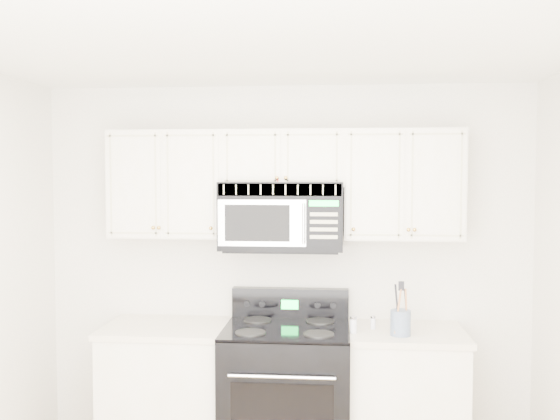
# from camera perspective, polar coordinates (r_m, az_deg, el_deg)

# --- Properties ---
(room) EXTENTS (3.51, 3.51, 2.61)m
(room) POSITION_cam_1_polar(r_m,az_deg,el_deg) (2.85, -2.43, -10.19)
(room) COLOR #977C4C
(room) RESTS_ON ground
(base_cabinet_left) EXTENTS (0.86, 0.65, 0.92)m
(base_cabinet_left) POSITION_cam_1_polar(r_m,az_deg,el_deg) (4.61, -10.21, -16.28)
(base_cabinet_left) COLOR white
(base_cabinet_left) RESTS_ON ground
(base_cabinet_right) EXTENTS (0.86, 0.65, 0.92)m
(base_cabinet_right) POSITION_cam_1_polar(r_m,az_deg,el_deg) (4.48, 10.89, -16.88)
(base_cabinet_right) COLOR white
(base_cabinet_right) RESTS_ON ground
(range) EXTENTS (0.84, 0.76, 1.14)m
(range) POSITION_cam_1_polar(r_m,az_deg,el_deg) (4.41, 0.61, -16.34)
(range) COLOR black
(range) RESTS_ON ground
(upper_cabinets) EXTENTS (2.44, 0.37, 0.75)m
(upper_cabinets) POSITION_cam_1_polar(r_m,az_deg,el_deg) (4.35, 0.34, 2.87)
(upper_cabinets) COLOR white
(upper_cabinets) RESTS_ON ground
(microwave) EXTENTS (0.84, 0.47, 0.46)m
(microwave) POSITION_cam_1_polar(r_m,az_deg,el_deg) (4.31, 0.18, -0.49)
(microwave) COLOR black
(microwave) RESTS_ON ground
(utensil_crock) EXTENTS (0.13, 0.13, 0.35)m
(utensil_crock) POSITION_cam_1_polar(r_m,az_deg,el_deg) (4.18, 10.97, -10.01)
(utensil_crock) COLOR #4A5677
(utensil_crock) RESTS_ON base_cabinet_right
(shaker_salt) EXTENTS (0.05, 0.05, 0.11)m
(shaker_salt) POSITION_cam_1_polar(r_m,az_deg,el_deg) (4.20, 6.73, -10.36)
(shaker_salt) COLOR silver
(shaker_salt) RESTS_ON base_cabinet_right
(shaker_pepper) EXTENTS (0.04, 0.04, 0.09)m
(shaker_pepper) POSITION_cam_1_polar(r_m,az_deg,el_deg) (4.32, 8.51, -10.13)
(shaker_pepper) COLOR silver
(shaker_pepper) RESTS_ON base_cabinet_right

